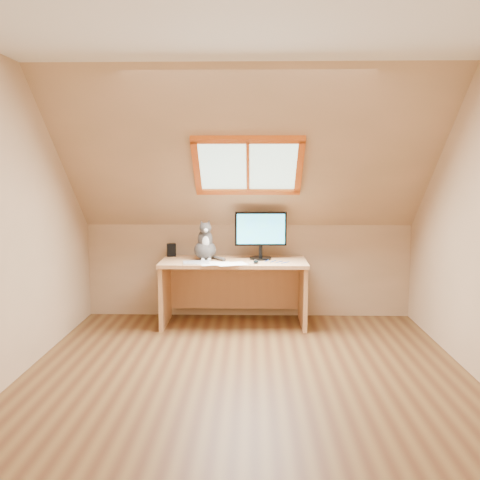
{
  "coord_description": "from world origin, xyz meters",
  "views": [
    {
      "loc": [
        0.04,
        -3.99,
        1.56
      ],
      "look_at": [
        -0.07,
        1.0,
        0.93
      ],
      "focal_mm": 40.0,
      "sensor_mm": 36.0,
      "label": 1
    }
  ],
  "objects": [
    {
      "name": "desk_speaker",
      "position": [
        -0.82,
        1.63,
        0.74
      ],
      "size": [
        0.11,
        0.11,
        0.13
      ],
      "primitive_type": "cube",
      "rotation": [
        0.0,
        0.0,
        0.22
      ],
      "color": "black",
      "rests_on": "desk"
    },
    {
      "name": "cables",
      "position": [
        0.19,
        1.26,
        0.68
      ],
      "size": [
        0.51,
        0.26,
        0.01
      ],
      "color": "silver",
      "rests_on": "desk"
    },
    {
      "name": "monitor",
      "position": [
        0.13,
        1.45,
        0.95
      ],
      "size": [
        0.53,
        0.22,
        0.49
      ],
      "color": "black",
      "rests_on": "desk"
    },
    {
      "name": "cat",
      "position": [
        -0.44,
        1.41,
        0.82
      ],
      "size": [
        0.27,
        0.31,
        0.42
      ],
      "color": "#46403E",
      "rests_on": "desk"
    },
    {
      "name": "ground",
      "position": [
        0.0,
        0.0,
        0.0
      ],
      "size": [
        3.5,
        3.5,
        0.0
      ],
      "primitive_type": "plane",
      "color": "brown",
      "rests_on": "ground"
    },
    {
      "name": "graphics_tablet",
      "position": [
        -0.51,
        1.2,
        0.68
      ],
      "size": [
        0.29,
        0.22,
        0.01
      ],
      "primitive_type": "cube",
      "rotation": [
        0.0,
        0.0,
        0.15
      ],
      "color": "#B2B2B7",
      "rests_on": "desk"
    },
    {
      "name": "desk",
      "position": [
        -0.15,
        1.44,
        0.46
      ],
      "size": [
        1.48,
        0.65,
        0.67
      ],
      "color": "tan",
      "rests_on": "ground"
    },
    {
      "name": "papers",
      "position": [
        -0.26,
        1.12,
        0.68
      ],
      "size": [
        0.35,
        0.3,
        0.01
      ],
      "color": "white",
      "rests_on": "desk"
    },
    {
      "name": "room_shell",
      "position": [
        0.0,
        -0.09,
        1.43
      ],
      "size": [
        3.52,
        3.52,
        2.41
      ],
      "color": "tan",
      "rests_on": "ground"
    },
    {
      "name": "mouse",
      "position": [
        0.08,
        1.2,
        0.69
      ],
      "size": [
        0.06,
        0.1,
        0.03
      ],
      "primitive_type": "ellipsoid",
      "rotation": [
        0.0,
        0.0,
        -0.07
      ],
      "color": "black",
      "rests_on": "desk"
    }
  ]
}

